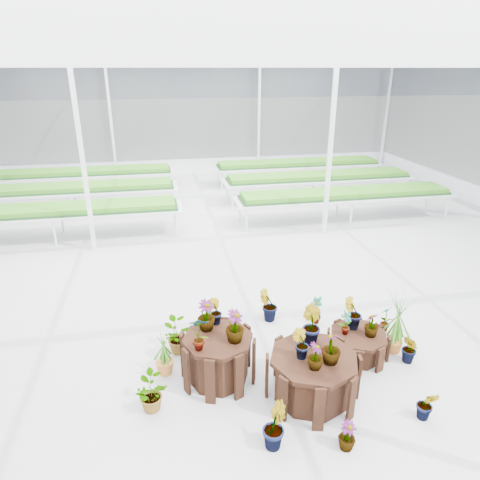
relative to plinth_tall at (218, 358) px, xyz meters
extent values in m
plane|color=gray|center=(0.67, 1.25, -0.35)|extent=(24.00, 24.00, 0.00)
cylinder|color=black|center=(0.00, 0.00, 0.00)|extent=(1.32, 1.32, 0.70)
cylinder|color=black|center=(1.20, -0.60, -0.03)|extent=(1.46, 1.46, 0.65)
cylinder|color=black|center=(2.20, 0.10, -0.15)|extent=(1.17, 1.17, 0.41)
imported|color=#35781B|center=(-0.13, 0.23, 0.58)|extent=(0.36, 0.36, 0.46)
imported|color=#35781B|center=(0.22, -0.13, 0.59)|extent=(0.37, 0.37, 0.47)
imported|color=#35781B|center=(0.02, 0.36, 0.55)|extent=(0.27, 0.27, 0.39)
imported|color=#35781B|center=(-0.27, -0.23, 0.61)|extent=(0.29, 0.22, 0.51)
imported|color=#35781B|center=(1.01, -0.57, 0.50)|extent=(0.29, 0.28, 0.41)
imported|color=#35781B|center=(1.37, -0.75, 0.52)|extent=(0.32, 0.32, 0.45)
imported|color=#35781B|center=(1.25, -0.27, 0.57)|extent=(0.29, 0.34, 0.55)
imported|color=#35781B|center=(1.13, -0.82, 0.48)|extent=(0.26, 0.26, 0.36)
imported|color=#35781B|center=(1.98, 0.13, 0.26)|extent=(0.25, 0.21, 0.40)
imported|color=#35781B|center=(2.35, 0.02, 0.25)|extent=(0.31, 0.31, 0.39)
imported|color=#35781B|center=(2.14, 0.26, 0.32)|extent=(0.29, 0.24, 0.53)
imported|color=#35781B|center=(-0.97, -0.44, -0.10)|extent=(0.58, 0.59, 0.49)
imported|color=#35781B|center=(-0.55, 0.74, -0.08)|extent=(0.64, 0.62, 0.54)
imported|color=#35781B|center=(0.47, -1.31, -0.05)|extent=(0.38, 0.41, 0.60)
imported|color=#35781B|center=(1.31, -1.52, -0.16)|extent=(0.26, 0.26, 0.37)
imported|color=#35781B|center=(2.49, -1.28, -0.12)|extent=(0.33, 0.32, 0.46)
imported|color=#35781B|center=(2.90, -0.22, -0.10)|extent=(0.25, 0.30, 0.50)
imported|color=#35781B|center=(2.98, 0.66, -0.10)|extent=(0.31, 0.27, 0.50)
imported|color=#35781B|center=(1.90, 1.12, -0.10)|extent=(0.24, 0.30, 0.51)
imported|color=#35781B|center=(1.09, 1.34, -0.05)|extent=(0.39, 0.34, 0.61)
imported|color=#35781B|center=(-0.04, 0.85, -0.10)|extent=(0.59, 0.61, 0.51)
camera|label=1|loc=(-0.65, -4.99, 3.85)|focal=32.00mm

